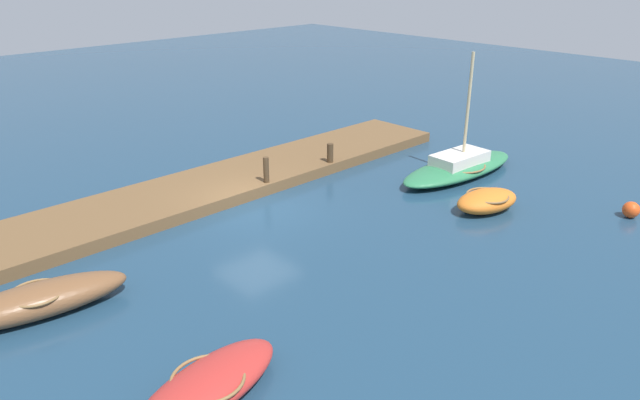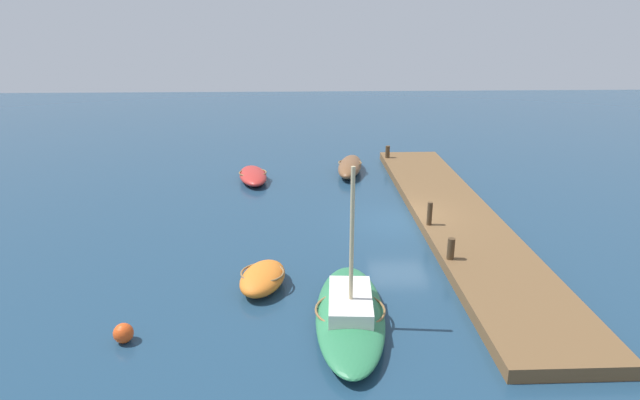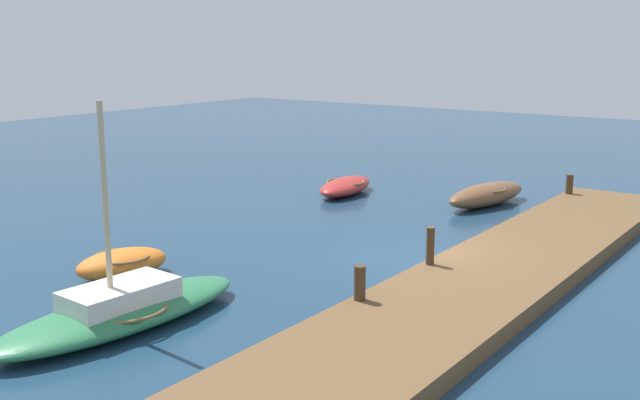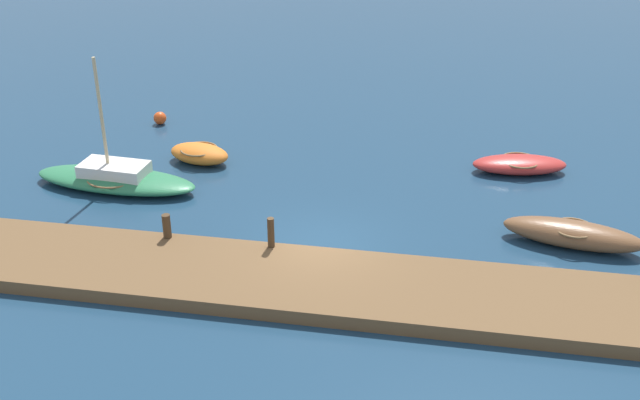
{
  "view_description": "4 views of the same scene",
  "coord_description": "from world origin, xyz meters",
  "px_view_note": "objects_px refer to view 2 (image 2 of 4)",
  "views": [
    {
      "loc": [
        11.37,
        15.18,
        8.23
      ],
      "look_at": [
        -0.57,
        2.71,
        1.01
      ],
      "focal_mm": 33.1,
      "sensor_mm": 36.0,
      "label": 1
    },
    {
      "loc": [
        -22.17,
        4.37,
        8.7
      ],
      "look_at": [
        1.14,
        3.45,
        0.71
      ],
      "focal_mm": 30.86,
      "sensor_mm": 36.0,
      "label": 2
    },
    {
      "loc": [
        -18.11,
        -9.54,
        6.1
      ],
      "look_at": [
        0.97,
        4.16,
        1.06
      ],
      "focal_mm": 42.78,
      "sensor_mm": 36.0,
      "label": 3
    },
    {
      "loc": [
        3.64,
        -20.37,
        12.12
      ],
      "look_at": [
        -0.27,
        1.65,
        0.81
      ],
      "focal_mm": 42.7,
      "sensor_mm": 36.0,
      "label": 4
    }
  ],
  "objects_px": {
    "sailboat_green": "(350,312)",
    "dinghy_orange": "(263,278)",
    "mooring_post_west": "(451,249)",
    "mooring_post_mid_west": "(430,214)",
    "rowboat_brown": "(350,166)",
    "rowboat_red": "(253,176)",
    "marker_buoy": "(123,333)",
    "mooring_post_mid_east": "(388,152)"
  },
  "relations": [
    {
      "from": "mooring_post_west",
      "to": "mooring_post_mid_east",
      "type": "bearing_deg",
      "value": 0.0
    },
    {
      "from": "sailboat_green",
      "to": "marker_buoy",
      "type": "distance_m",
      "value": 6.4
    },
    {
      "from": "sailboat_green",
      "to": "dinghy_orange",
      "type": "relative_size",
      "value": 2.34
    },
    {
      "from": "sailboat_green",
      "to": "marker_buoy",
      "type": "height_order",
      "value": "sailboat_green"
    },
    {
      "from": "dinghy_orange",
      "to": "marker_buoy",
      "type": "height_order",
      "value": "dinghy_orange"
    },
    {
      "from": "dinghy_orange",
      "to": "mooring_post_west",
      "type": "bearing_deg",
      "value": -67.01
    },
    {
      "from": "mooring_post_mid_east",
      "to": "dinghy_orange",
      "type": "bearing_deg",
      "value": 156.99
    },
    {
      "from": "marker_buoy",
      "to": "mooring_post_west",
      "type": "bearing_deg",
      "value": -67.94
    },
    {
      "from": "sailboat_green",
      "to": "dinghy_orange",
      "type": "height_order",
      "value": "sailboat_green"
    },
    {
      "from": "rowboat_brown",
      "to": "rowboat_red",
      "type": "xyz_separation_m",
      "value": [
        -1.33,
        5.38,
        -0.09
      ]
    },
    {
      "from": "dinghy_orange",
      "to": "mooring_post_west",
      "type": "height_order",
      "value": "mooring_post_west"
    },
    {
      "from": "dinghy_orange",
      "to": "mooring_post_west",
      "type": "xyz_separation_m",
      "value": [
        1.13,
        -6.56,
        0.43
      ]
    },
    {
      "from": "rowboat_brown",
      "to": "rowboat_red",
      "type": "distance_m",
      "value": 5.55
    },
    {
      "from": "rowboat_red",
      "to": "mooring_post_mid_west",
      "type": "xyz_separation_m",
      "value": [
        -7.8,
        -7.81,
        0.58
      ]
    },
    {
      "from": "rowboat_red",
      "to": "mooring_post_mid_east",
      "type": "bearing_deg",
      "value": -77.26
    },
    {
      "from": "rowboat_brown",
      "to": "dinghy_orange",
      "type": "xyz_separation_m",
      "value": [
        -13.58,
        4.13,
        -0.03
      ]
    },
    {
      "from": "mooring_post_west",
      "to": "mooring_post_mid_west",
      "type": "bearing_deg",
      "value": 0.0
    },
    {
      "from": "rowboat_red",
      "to": "mooring_post_mid_west",
      "type": "height_order",
      "value": "mooring_post_mid_west"
    },
    {
      "from": "sailboat_green",
      "to": "rowboat_brown",
      "type": "distance_m",
      "value": 15.95
    },
    {
      "from": "rowboat_brown",
      "to": "marker_buoy",
      "type": "bearing_deg",
      "value": 165.22
    },
    {
      "from": "rowboat_red",
      "to": "mooring_post_mid_west",
      "type": "bearing_deg",
      "value": -144.51
    },
    {
      "from": "rowboat_red",
      "to": "mooring_post_west",
      "type": "height_order",
      "value": "mooring_post_west"
    },
    {
      "from": "rowboat_brown",
      "to": "rowboat_red",
      "type": "bearing_deg",
      "value": 114.32
    },
    {
      "from": "rowboat_brown",
      "to": "rowboat_red",
      "type": "relative_size",
      "value": 1.2
    },
    {
      "from": "mooring_post_west",
      "to": "mooring_post_mid_west",
      "type": "xyz_separation_m",
      "value": [
        3.31,
        0.0,
        0.1
      ]
    },
    {
      "from": "mooring_post_mid_west",
      "to": "marker_buoy",
      "type": "relative_size",
      "value": 1.74
    },
    {
      "from": "sailboat_green",
      "to": "rowboat_brown",
      "type": "xyz_separation_m",
      "value": [
        15.88,
        -1.44,
        0.03
      ]
    },
    {
      "from": "rowboat_brown",
      "to": "mooring_post_west",
      "type": "xyz_separation_m",
      "value": [
        -12.45,
        -2.43,
        0.4
      ]
    },
    {
      "from": "rowboat_red",
      "to": "mooring_post_west",
      "type": "bearing_deg",
      "value": -154.44
    },
    {
      "from": "mooring_post_west",
      "to": "rowboat_red",
      "type": "bearing_deg",
      "value": 35.1
    },
    {
      "from": "mooring_post_mid_west",
      "to": "rowboat_red",
      "type": "bearing_deg",
      "value": 45.02
    },
    {
      "from": "mooring_post_mid_west",
      "to": "mooring_post_mid_east",
      "type": "bearing_deg",
      "value": 0.0
    },
    {
      "from": "dinghy_orange",
      "to": "mooring_post_west",
      "type": "relative_size",
      "value": 3.46
    },
    {
      "from": "mooring_post_mid_east",
      "to": "rowboat_red",
      "type": "bearing_deg",
      "value": 112.28
    },
    {
      "from": "dinghy_orange",
      "to": "marker_buoy",
      "type": "xyz_separation_m",
      "value": [
        -3.02,
        3.67,
        -0.1
      ]
    },
    {
      "from": "dinghy_orange",
      "to": "mooring_post_mid_east",
      "type": "xyz_separation_m",
      "value": [
        15.45,
        -6.56,
        0.4
      ]
    },
    {
      "from": "rowboat_red",
      "to": "marker_buoy",
      "type": "height_order",
      "value": "rowboat_red"
    },
    {
      "from": "rowboat_brown",
      "to": "mooring_post_mid_east",
      "type": "xyz_separation_m",
      "value": [
        1.87,
        -2.43,
        0.36
      ]
    },
    {
      "from": "rowboat_red",
      "to": "dinghy_orange",
      "type": "xyz_separation_m",
      "value": [
        -12.25,
        -1.25,
        0.05
      ]
    },
    {
      "from": "sailboat_green",
      "to": "marker_buoy",
      "type": "bearing_deg",
      "value": 100.3
    },
    {
      "from": "dinghy_orange",
      "to": "marker_buoy",
      "type": "bearing_deg",
      "value": 142.57
    },
    {
      "from": "mooring_post_mid_west",
      "to": "dinghy_orange",
      "type": "bearing_deg",
      "value": 124.1
    }
  ]
}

